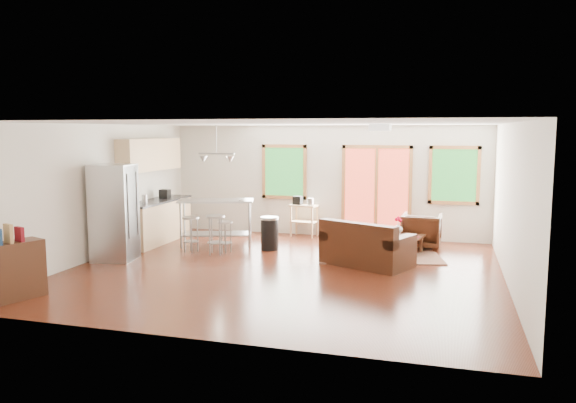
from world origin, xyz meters
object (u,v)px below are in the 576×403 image
(island, at_px, (216,214))
(rug, at_px, (378,254))
(refrigerator, at_px, (115,212))
(kitchen_cart, at_px, (303,209))
(loveseat, at_px, (366,248))
(coffee_table, at_px, (399,237))
(ottoman, at_px, (358,238))
(armchair, at_px, (421,229))

(island, bearing_deg, rug, 2.13)
(refrigerator, relative_size, kitchen_cart, 1.93)
(loveseat, distance_m, refrigerator, 4.82)
(loveseat, distance_m, coffee_table, 1.37)
(coffee_table, distance_m, island, 3.89)
(kitchen_cart, bearing_deg, island, -134.12)
(loveseat, height_order, ottoman, loveseat)
(rug, bearing_deg, refrigerator, -158.76)
(rug, distance_m, refrigerator, 5.23)
(armchair, relative_size, kitchen_cart, 0.86)
(rug, distance_m, ottoman, 0.85)
(coffee_table, height_order, armchair, armchair)
(loveseat, distance_m, island, 3.49)
(rug, relative_size, ottoman, 4.35)
(armchair, relative_size, ottoman, 1.49)
(rug, distance_m, kitchen_cart, 2.49)
(ottoman, distance_m, island, 3.09)
(loveseat, xyz_separation_m, coffee_table, (0.49, 1.28, -0.00))
(ottoman, bearing_deg, rug, -52.14)
(coffee_table, bearing_deg, rug, -144.96)
(rug, relative_size, kitchen_cart, 2.50)
(loveseat, bearing_deg, kitchen_cart, 150.45)
(armchair, bearing_deg, loveseat, 66.60)
(ottoman, bearing_deg, kitchen_cart, 150.74)
(ottoman, bearing_deg, refrigerator, -149.54)
(armchair, distance_m, ottoman, 1.35)
(coffee_table, bearing_deg, armchair, 53.97)
(loveseat, distance_m, armchair, 2.06)
(rug, height_order, island, island)
(refrigerator, bearing_deg, rug, 11.74)
(loveseat, xyz_separation_m, ottoman, (-0.41, 1.66, -0.15))
(armchair, height_order, ottoman, armchair)
(coffee_table, bearing_deg, ottoman, 157.15)
(coffee_table, xyz_separation_m, armchair, (0.42, 0.57, 0.08))
(ottoman, xyz_separation_m, refrigerator, (-4.29, -2.52, 0.74))
(coffee_table, height_order, refrigerator, refrigerator)
(coffee_table, relative_size, island, 0.62)
(ottoman, xyz_separation_m, kitchen_cart, (-1.41, 0.79, 0.47))
(kitchen_cart, bearing_deg, armchair, -12.43)
(rug, height_order, refrigerator, refrigerator)
(refrigerator, bearing_deg, loveseat, 0.88)
(loveseat, bearing_deg, armchair, 87.69)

